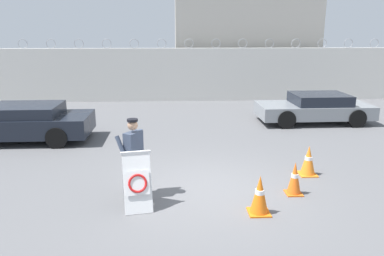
{
  "coord_description": "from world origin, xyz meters",
  "views": [
    {
      "loc": [
        -0.77,
        -7.91,
        3.55
      ],
      "look_at": [
        -0.29,
        1.99,
        0.94
      ],
      "focal_mm": 35.0,
      "sensor_mm": 36.0,
      "label": 1
    }
  ],
  "objects_px": {
    "traffic_cone_far": "(260,195)",
    "parked_car_front_coupe": "(21,122)",
    "traffic_cone_near": "(308,161)",
    "barricade_sign": "(137,180)",
    "traffic_cone_mid": "(295,178)",
    "security_guard": "(134,154)",
    "parked_car_far_side": "(315,108)"
  },
  "relations": [
    {
      "from": "traffic_cone_near",
      "to": "barricade_sign",
      "type": "bearing_deg",
      "value": -159.48
    },
    {
      "from": "traffic_cone_mid",
      "to": "traffic_cone_far",
      "type": "xyz_separation_m",
      "value": [
        -0.98,
        -0.86,
        0.02
      ]
    },
    {
      "from": "traffic_cone_near",
      "to": "parked_car_far_side",
      "type": "relative_size",
      "value": 0.17
    },
    {
      "from": "traffic_cone_near",
      "to": "traffic_cone_far",
      "type": "xyz_separation_m",
      "value": [
        -1.68,
        -1.97,
        0.02
      ]
    },
    {
      "from": "parked_car_front_coupe",
      "to": "parked_car_far_side",
      "type": "xyz_separation_m",
      "value": [
        10.5,
        2.03,
        -0.04
      ]
    },
    {
      "from": "barricade_sign",
      "to": "parked_car_far_side",
      "type": "relative_size",
      "value": 0.27
    },
    {
      "from": "barricade_sign",
      "to": "parked_car_front_coupe",
      "type": "height_order",
      "value": "parked_car_front_coupe"
    },
    {
      "from": "traffic_cone_far",
      "to": "parked_car_front_coupe",
      "type": "height_order",
      "value": "parked_car_front_coupe"
    },
    {
      "from": "parked_car_front_coupe",
      "to": "barricade_sign",
      "type": "bearing_deg",
      "value": 129.72
    },
    {
      "from": "traffic_cone_far",
      "to": "parked_car_far_side",
      "type": "xyz_separation_m",
      "value": [
        3.84,
        7.39,
        0.19
      ]
    },
    {
      "from": "barricade_sign",
      "to": "traffic_cone_mid",
      "type": "height_order",
      "value": "barricade_sign"
    },
    {
      "from": "security_guard",
      "to": "traffic_cone_mid",
      "type": "distance_m",
      "value": 3.58
    },
    {
      "from": "barricade_sign",
      "to": "parked_car_front_coupe",
      "type": "bearing_deg",
      "value": 120.32
    },
    {
      "from": "traffic_cone_near",
      "to": "parked_car_front_coupe",
      "type": "distance_m",
      "value": 9.01
    },
    {
      "from": "barricade_sign",
      "to": "traffic_cone_near",
      "type": "xyz_separation_m",
      "value": [
        4.12,
        1.54,
        -0.21
      ]
    },
    {
      "from": "barricade_sign",
      "to": "traffic_cone_far",
      "type": "bearing_deg",
      "value": -20.04
    },
    {
      "from": "barricade_sign",
      "to": "parked_car_far_side",
      "type": "distance_m",
      "value": 9.38
    },
    {
      "from": "security_guard",
      "to": "traffic_cone_near",
      "type": "height_order",
      "value": "security_guard"
    },
    {
      "from": "traffic_cone_near",
      "to": "traffic_cone_mid",
      "type": "distance_m",
      "value": 1.31
    },
    {
      "from": "traffic_cone_near",
      "to": "parked_car_far_side",
      "type": "height_order",
      "value": "parked_car_far_side"
    },
    {
      "from": "security_guard",
      "to": "traffic_cone_far",
      "type": "relative_size",
      "value": 2.17
    },
    {
      "from": "traffic_cone_near",
      "to": "traffic_cone_mid",
      "type": "bearing_deg",
      "value": -122.35
    },
    {
      "from": "security_guard",
      "to": "parked_car_far_side",
      "type": "xyz_separation_m",
      "value": [
        6.39,
        6.4,
        -0.37
      ]
    },
    {
      "from": "security_guard",
      "to": "parked_car_front_coupe",
      "type": "xyz_separation_m",
      "value": [
        -4.11,
        4.37,
        -0.34
      ]
    },
    {
      "from": "barricade_sign",
      "to": "traffic_cone_far",
      "type": "xyz_separation_m",
      "value": [
        2.44,
        -0.42,
        -0.2
      ]
    },
    {
      "from": "traffic_cone_far",
      "to": "parked_car_far_side",
      "type": "height_order",
      "value": "parked_car_far_side"
    },
    {
      "from": "barricade_sign",
      "to": "parked_car_front_coupe",
      "type": "distance_m",
      "value": 6.49
    },
    {
      "from": "traffic_cone_far",
      "to": "parked_car_far_side",
      "type": "relative_size",
      "value": 0.18
    },
    {
      "from": "barricade_sign",
      "to": "traffic_cone_near",
      "type": "bearing_deg",
      "value": 10.34
    },
    {
      "from": "traffic_cone_far",
      "to": "parked_car_front_coupe",
      "type": "distance_m",
      "value": 8.55
    },
    {
      "from": "barricade_sign",
      "to": "traffic_cone_mid",
      "type": "distance_m",
      "value": 3.45
    },
    {
      "from": "barricade_sign",
      "to": "security_guard",
      "type": "xyz_separation_m",
      "value": [
        -0.11,
        0.57,
        0.37
      ]
    }
  ]
}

